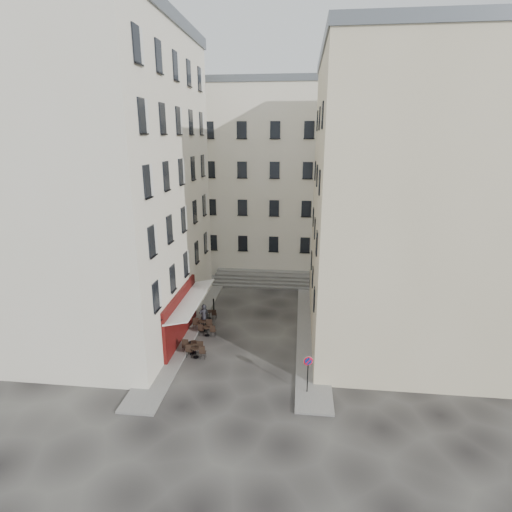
# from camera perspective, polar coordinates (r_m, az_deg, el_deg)

# --- Properties ---
(ground) EXTENTS (90.00, 90.00, 0.00)m
(ground) POSITION_cam_1_polar(r_m,az_deg,el_deg) (26.92, -1.88, -13.23)
(ground) COLOR black
(ground) RESTS_ON ground
(sidewalk_left) EXTENTS (2.00, 22.00, 0.12)m
(sidewalk_left) POSITION_cam_1_polar(r_m,az_deg,el_deg) (31.23, -9.10, -8.88)
(sidewalk_left) COLOR slate
(sidewalk_left) RESTS_ON ground
(sidewalk_right) EXTENTS (2.00, 18.00, 0.12)m
(sidewalk_right) POSITION_cam_1_polar(r_m,az_deg,el_deg) (29.32, 7.88, -10.60)
(sidewalk_right) COLOR slate
(sidewalk_right) RESTS_ON ground
(building_left) EXTENTS (12.20, 16.20, 20.60)m
(building_left) POSITION_cam_1_polar(r_m,az_deg,el_deg) (29.75, -21.92, 9.49)
(building_left) COLOR beige
(building_left) RESTS_ON ground
(building_right) EXTENTS (12.20, 14.20, 18.60)m
(building_right) POSITION_cam_1_polar(r_m,az_deg,el_deg) (27.80, 21.18, 7.06)
(building_right) COLOR #C0B38F
(building_right) RESTS_ON ground
(building_back) EXTENTS (18.20, 10.20, 18.60)m
(building_back) POSITION_cam_1_polar(r_m,az_deg,el_deg) (42.52, 0.38, 11.12)
(building_back) COLOR beige
(building_back) RESTS_ON ground
(cafe_storefront) EXTENTS (1.74, 7.30, 3.50)m
(cafe_storefront) POSITION_cam_1_polar(r_m,az_deg,el_deg) (27.82, -10.54, -8.14)
(cafe_storefront) COLOR #420D09
(cafe_storefront) RESTS_ON ground
(stone_steps) EXTENTS (9.00, 3.15, 0.80)m
(stone_steps) POSITION_cam_1_polar(r_m,az_deg,el_deg) (38.12, 0.83, -3.31)
(stone_steps) COLOR #595755
(stone_steps) RESTS_ON ground
(bollard_near) EXTENTS (0.12, 0.12, 0.98)m
(bollard_near) POSITION_cam_1_polar(r_m,az_deg,el_deg) (26.44, -9.38, -12.76)
(bollard_near) COLOR black
(bollard_near) RESTS_ON ground
(bollard_mid) EXTENTS (0.12, 0.12, 0.98)m
(bollard_mid) POSITION_cam_1_polar(r_m,az_deg,el_deg) (29.42, -7.54, -9.47)
(bollard_mid) COLOR black
(bollard_mid) RESTS_ON ground
(bollard_far) EXTENTS (0.12, 0.12, 0.98)m
(bollard_far) POSITION_cam_1_polar(r_m,az_deg,el_deg) (32.51, -6.07, -6.79)
(bollard_far) COLOR black
(bollard_far) RESTS_ON ground
(no_parking_sign) EXTENTS (0.50, 0.18, 2.25)m
(no_parking_sign) POSITION_cam_1_polar(r_m,az_deg,el_deg) (22.26, 7.44, -15.55)
(no_parking_sign) COLOR black
(no_parking_sign) RESTS_ON ground
(bistro_table_a) EXTENTS (1.28, 0.60, 0.90)m
(bistro_table_a) POSITION_cam_1_polar(r_m,az_deg,el_deg) (26.09, -8.58, -13.31)
(bistro_table_a) COLOR black
(bistro_table_a) RESTS_ON ground
(bistro_table_b) EXTENTS (1.43, 0.67, 1.00)m
(bistro_table_b) POSITION_cam_1_polar(r_m,az_deg,el_deg) (26.52, -8.92, -12.66)
(bistro_table_b) COLOR black
(bistro_table_b) RESTS_ON ground
(bistro_table_c) EXTENTS (1.24, 0.58, 0.87)m
(bistro_table_c) POSITION_cam_1_polar(r_m,az_deg,el_deg) (28.57, -6.99, -10.47)
(bistro_table_c) COLOR black
(bistro_table_c) RESTS_ON ground
(bistro_table_d) EXTENTS (1.43, 0.67, 1.00)m
(bistro_table_d) POSITION_cam_1_polar(r_m,az_deg,el_deg) (29.26, -7.56, -9.66)
(bistro_table_d) COLOR black
(bistro_table_d) RESTS_ON ground
(bistro_table_e) EXTENTS (1.14, 0.53, 0.80)m
(bistro_table_e) POSITION_cam_1_polar(r_m,az_deg,el_deg) (31.07, -6.68, -8.20)
(bistro_table_e) COLOR black
(bistro_table_e) RESTS_ON ground
(pedestrian) EXTENTS (0.82, 0.66, 1.95)m
(pedestrian) POSITION_cam_1_polar(r_m,az_deg,el_deg) (29.31, -7.43, -8.60)
(pedestrian) COLOR #222228
(pedestrian) RESTS_ON ground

